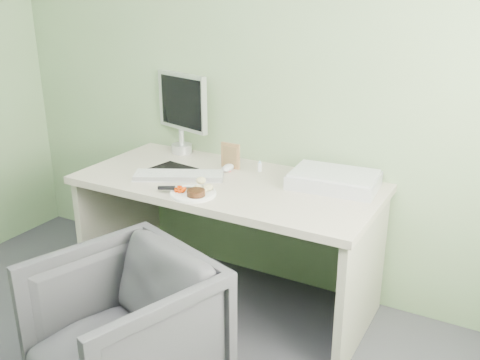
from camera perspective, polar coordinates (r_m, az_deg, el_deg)
The scene contains 15 objects.
wall_back at distance 2.99m, azimuth 2.23°, elevation 13.38°, with size 3.50×3.50×0.00m, color gray.
desk at distance 2.88m, azimuth -1.36°, elevation -3.46°, with size 1.60×0.75×0.73m.
plate at distance 2.63m, azimuth -5.02°, elevation -1.47°, with size 0.23×0.23×0.01m, color white.
steak at distance 2.59m, azimuth -4.71°, elevation -1.37°, with size 0.09×0.09×0.03m, color black.
potato_pile at distance 2.64m, azimuth -3.71°, elevation -0.60°, with size 0.09×0.07×0.05m, color #A59050.
carrot_heap at distance 2.64m, azimuth -6.33°, elevation -0.92°, with size 0.05×0.04×0.03m, color #FF4105.
steak_knife at distance 2.66m, azimuth -7.11°, elevation -0.86°, with size 0.20×0.12×0.02m.
mousepad at distance 3.01m, azimuth -7.29°, elevation 1.15°, with size 0.23×0.20×0.00m, color black.
keyboard at distance 2.87m, azimuth -6.56°, elevation 0.54°, with size 0.47×0.14×0.02m, color white.
computer_mouse at distance 2.95m, azimuth -1.30°, elevation 1.31°, with size 0.06×0.10×0.04m, color white.
photo_frame at distance 2.99m, azimuth -1.02°, elevation 2.61°, with size 0.12×0.01×0.14m, color brown.
eyedrop_bottle at distance 2.94m, azimuth 2.12°, elevation 1.48°, with size 0.02×0.02×0.07m.
scanner at distance 2.76m, azimuth 9.99°, elevation -0.05°, with size 0.44×0.29×0.07m, color #B8BAC0.
monitor at distance 3.25m, azimuth -6.21°, elevation 7.59°, with size 0.40×0.16×0.48m.
desk_chair at distance 2.41m, azimuth -12.24°, elevation -15.43°, with size 0.68×0.70×0.63m, color #323237.
Camera 1 is at (1.34, -0.65, 1.70)m, focal length 40.00 mm.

